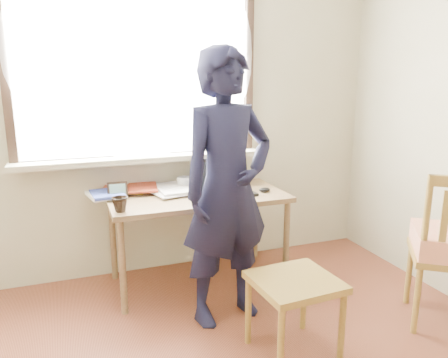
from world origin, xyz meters
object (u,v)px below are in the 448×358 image
object	(u,v)px
laptop	(225,185)
desk	(198,204)
mug_white	(184,183)
person	(227,189)
mug_dark	(120,204)
work_chair	(295,290)

from	to	relation	value
laptop	desk	bearing A→B (deg)	172.32
mug_white	person	distance (m)	0.75
desk	mug_white	xyz separation A→B (m)	(-0.04, 0.22, 0.12)
mug_dark	person	world-z (taller)	person
mug_white	work_chair	size ratio (longest dim) A/B	0.24
laptop	person	distance (m)	0.53
desk	mug_dark	world-z (taller)	mug_dark
desk	mug_white	bearing A→B (deg)	101.04
laptop	mug_dark	distance (m)	0.81
desk	work_chair	world-z (taller)	desk
laptop	work_chair	size ratio (longest dim) A/B	0.84
mug_white	person	size ratio (longest dim) A/B	0.07
desk	work_chair	xyz separation A→B (m)	(0.24, -1.03, -0.23)
laptop	mug_dark	bearing A→B (deg)	-166.38
mug_white	mug_dark	size ratio (longest dim) A/B	1.09
desk	person	xyz separation A→B (m)	(0.04, -0.52, 0.24)
mug_dark	work_chair	size ratio (longest dim) A/B	0.22
mug_white	mug_dark	bearing A→B (deg)	-141.12
mug_dark	desk	bearing A→B (deg)	20.55
laptop	person	xyz separation A→B (m)	(-0.17, -0.49, 0.11)
laptop	mug_dark	size ratio (longest dim) A/B	3.79
work_chair	mug_dark	bearing A→B (deg)	135.62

